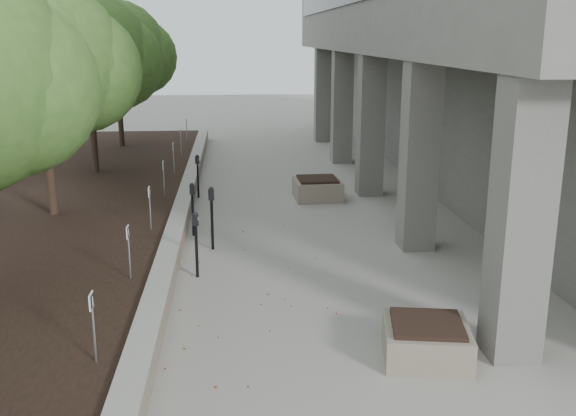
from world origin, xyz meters
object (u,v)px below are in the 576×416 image
parking_meter_4 (193,209)px  parking_meter_5 (198,176)px  parking_meter_3 (212,218)px  planter_back (317,188)px  crabapple_tree_5 (117,74)px  parking_meter_2 (196,245)px  crabapple_tree_4 (89,83)px  planter_front (426,340)px  crabapple_tree_3 (43,98)px

parking_meter_4 → parking_meter_5: parking_meter_4 is taller
parking_meter_3 → parking_meter_5: size_ratio=1.12×
parking_meter_3 → parking_meter_5: 4.78m
parking_meter_3 → planter_back: (2.84, 4.34, -0.40)m
crabapple_tree_5 → parking_meter_2: crabapple_tree_5 is taller
parking_meter_4 → parking_meter_3: bearing=-81.5°
parking_meter_5 → crabapple_tree_4: bearing=169.8°
parking_meter_2 → crabapple_tree_5: bearing=118.8°
planter_front → planter_back: (-0.34, 9.56, 0.02)m
crabapple_tree_3 → parking_meter_4: crabapple_tree_3 is taller
crabapple_tree_5 → planter_back: bearing=-48.3°
crabapple_tree_3 → crabapple_tree_4: 5.00m
crabapple_tree_4 → crabapple_tree_5: (0.00, 5.00, 0.00)m
crabapple_tree_5 → parking_meter_5: 8.14m
parking_meter_3 → parking_meter_2: bearing=-92.9°
crabapple_tree_3 → parking_meter_2: bearing=-44.2°
crabapple_tree_3 → parking_meter_4: (3.31, -0.73, -2.49)m
parking_meter_5 → planter_front: (3.72, -9.97, -0.35)m
crabapple_tree_5 → planter_back: crabapple_tree_5 is taller
crabapple_tree_5 → planter_back: (6.63, -7.44, -2.82)m
parking_meter_2 → parking_meter_3: (0.25, 1.67, 0.05)m
crabapple_tree_5 → planter_back: 10.35m
crabapple_tree_3 → parking_meter_5: crabapple_tree_3 is taller
parking_meter_4 → parking_meter_5: size_ratio=1.00×
parking_meter_3 → parking_meter_5: parking_meter_3 is taller
crabapple_tree_3 → planter_back: size_ratio=4.22×
parking_meter_2 → parking_meter_4: 2.73m
crabapple_tree_5 → parking_meter_4: 11.50m
crabapple_tree_4 → parking_meter_5: size_ratio=4.36×
crabapple_tree_5 → parking_meter_5: bearing=-65.2°
crabapple_tree_5 → parking_meter_4: bearing=-72.8°
crabapple_tree_4 → planter_back: size_ratio=4.22×
parking_meter_4 → planter_back: size_ratio=0.97×
crabapple_tree_4 → parking_meter_3: size_ratio=3.90×
crabapple_tree_4 → parking_meter_4: 7.07m
crabapple_tree_4 → parking_meter_4: bearing=-59.9°
crabapple_tree_5 → planter_front: size_ratio=4.56×
crabapple_tree_5 → parking_meter_2: size_ratio=4.19×
parking_meter_3 → crabapple_tree_5: bearing=113.4°
crabapple_tree_4 → parking_meter_4: crabapple_tree_4 is taller
crabapple_tree_3 → parking_meter_4: 4.21m
parking_meter_5 → crabapple_tree_3: bearing=-115.8°
parking_meter_5 → planter_back: bearing=15.0°
crabapple_tree_4 → planter_back: crabapple_tree_4 is taller
parking_meter_2 → parking_meter_4: bearing=108.8°
parking_meter_5 → planter_front: parking_meter_5 is taller
crabapple_tree_4 → planter_front: size_ratio=4.56×
crabapple_tree_4 → planter_front: bearing=-59.8°
crabapple_tree_3 → crabapple_tree_5: same height
parking_meter_2 → planter_back: (3.09, 6.01, -0.35)m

